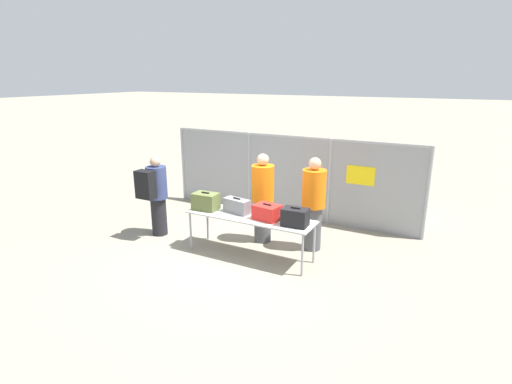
{
  "coord_description": "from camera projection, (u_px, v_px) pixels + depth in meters",
  "views": [
    {
      "loc": [
        3.55,
        -5.91,
        3.21
      ],
      "look_at": [
        0.08,
        0.63,
        1.05
      ],
      "focal_mm": 28.0,
      "sensor_mm": 36.0,
      "label": 1
    }
  ],
  "objects": [
    {
      "name": "suitcase_black",
      "position": [
        295.0,
        217.0,
        6.69
      ],
      "size": [
        0.44,
        0.31,
        0.33
      ],
      "color": "black",
      "rests_on": "inspection_table"
    },
    {
      "name": "security_worker_far",
      "position": [
        313.0,
        203.0,
        7.45
      ],
      "size": [
        0.44,
        0.44,
        1.79
      ],
      "rotation": [
        0.0,
        0.0,
        3.11
      ],
      "color": "#4C4C51",
      "rests_on": "ground_plane"
    },
    {
      "name": "security_worker_near",
      "position": [
        263.0,
        197.0,
        7.83
      ],
      "size": [
        0.44,
        0.44,
        1.78
      ],
      "rotation": [
        0.0,
        0.0,
        3.24
      ],
      "color": "#4C4C51",
      "rests_on": "ground_plane"
    },
    {
      "name": "suitcase_grey",
      "position": [
        237.0,
        206.0,
        7.33
      ],
      "size": [
        0.54,
        0.3,
        0.29
      ],
      "color": "slate",
      "rests_on": "inspection_table"
    },
    {
      "name": "inspection_table",
      "position": [
        250.0,
        219.0,
        7.2
      ],
      "size": [
        2.39,
        0.68,
        0.78
      ],
      "color": "#B2B2AD",
      "rests_on": "ground_plane"
    },
    {
      "name": "ground_plane",
      "position": [
        236.0,
        253.0,
        7.5
      ],
      "size": [
        120.0,
        120.0,
        0.0
      ],
      "primitive_type": "plane",
      "color": "gray"
    },
    {
      "name": "suitcase_olive",
      "position": [
        206.0,
        201.0,
        7.51
      ],
      "size": [
        0.48,
        0.33,
        0.34
      ],
      "color": "#566033",
      "rests_on": "inspection_table"
    },
    {
      "name": "utility_trailer",
      "position": [
        353.0,
        192.0,
        9.98
      ],
      "size": [
        4.03,
        2.11,
        0.7
      ],
      "color": "white",
      "rests_on": "ground_plane"
    },
    {
      "name": "fence_section",
      "position": [
        288.0,
        175.0,
        9.2
      ],
      "size": [
        6.09,
        0.07,
        1.92
      ],
      "color": "#9EA0A5",
      "rests_on": "ground_plane"
    },
    {
      "name": "traveler_hooded",
      "position": [
        155.0,
        193.0,
        8.12
      ],
      "size": [
        0.41,
        0.64,
        1.67
      ],
      "rotation": [
        0.0,
        0.0,
        -0.08
      ],
      "color": "black",
      "rests_on": "ground_plane"
    },
    {
      "name": "suitcase_red",
      "position": [
        267.0,
        212.0,
        7.0
      ],
      "size": [
        0.49,
        0.4,
        0.29
      ],
      "color": "red",
      "rests_on": "inspection_table"
    }
  ]
}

